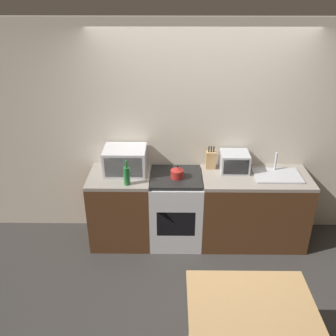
# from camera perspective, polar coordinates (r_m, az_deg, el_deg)

# --- Properties ---
(ground_plane) EXTENTS (16.00, 16.00, 0.00)m
(ground_plane) POSITION_cam_1_polar(r_m,az_deg,el_deg) (4.23, 5.05, -17.35)
(ground_plane) COLOR #33302D
(wall_back) EXTENTS (10.00, 0.06, 2.60)m
(wall_back) POSITION_cam_1_polar(r_m,az_deg,el_deg) (4.50, 4.71, 5.35)
(wall_back) COLOR beige
(wall_back) RESTS_ON ground_plane
(counter_left_run) EXTENTS (0.72, 0.62, 0.90)m
(counter_left_run) POSITION_cam_1_polar(r_m,az_deg,el_deg) (4.62, -7.14, -6.06)
(counter_left_run) COLOR #4C2D19
(counter_left_run) RESTS_ON ground_plane
(counter_right_run) EXTENTS (1.26, 0.62, 0.90)m
(counter_right_run) POSITION_cam_1_polar(r_m,az_deg,el_deg) (4.68, 12.77, -6.07)
(counter_right_run) COLOR #4C2D19
(counter_right_run) RESTS_ON ground_plane
(stove_range) EXTENTS (0.61, 0.62, 0.90)m
(stove_range) POSITION_cam_1_polar(r_m,az_deg,el_deg) (4.58, 1.19, -6.19)
(stove_range) COLOR silver
(stove_range) RESTS_ON ground_plane
(kettle) EXTENTS (0.15, 0.15, 0.16)m
(kettle) POSITION_cam_1_polar(r_m,az_deg,el_deg) (4.28, 1.40, -0.65)
(kettle) COLOR maroon
(kettle) RESTS_ON stove_range
(microwave) EXTENTS (0.49, 0.39, 0.30)m
(microwave) POSITION_cam_1_polar(r_m,az_deg,el_deg) (4.40, -6.53, 1.17)
(microwave) COLOR silver
(microwave) RESTS_ON counter_left_run
(bottle) EXTENTS (0.07, 0.07, 0.29)m
(bottle) POSITION_cam_1_polar(r_m,az_deg,el_deg) (4.14, -6.30, -1.13)
(bottle) COLOR #1E662D
(bottle) RESTS_ON counter_left_run
(knife_block) EXTENTS (0.12, 0.09, 0.28)m
(knife_block) POSITION_cam_1_polar(r_m,az_deg,el_deg) (4.51, 6.53, 1.26)
(knife_block) COLOR tan
(knife_block) RESTS_ON counter_right_run
(toaster_oven) EXTENTS (0.33, 0.30, 0.23)m
(toaster_oven) POSITION_cam_1_polar(r_m,az_deg,el_deg) (4.48, 10.09, 0.93)
(toaster_oven) COLOR #ADAFB5
(toaster_oven) RESTS_ON counter_right_run
(sink_basin) EXTENTS (0.54, 0.37, 0.24)m
(sink_basin) POSITION_cam_1_polar(r_m,az_deg,el_deg) (4.52, 16.29, -1.00)
(sink_basin) COLOR #ADAFB5
(sink_basin) RESTS_ON counter_right_run
(dining_table) EXTENTS (0.97, 0.79, 0.75)m
(dining_table) POSITION_cam_1_polar(r_m,az_deg,el_deg) (3.11, 12.58, -21.19)
(dining_table) COLOR tan
(dining_table) RESTS_ON ground_plane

